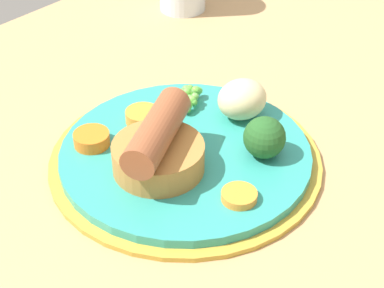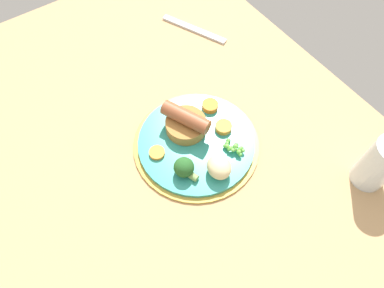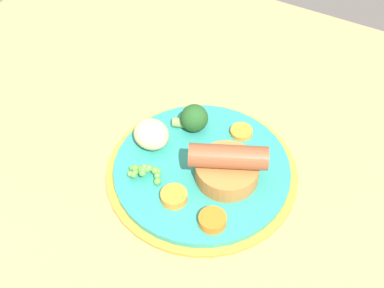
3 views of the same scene
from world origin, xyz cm
name	(u,v)px [view 2 (image 2 of 3)]	position (x,y,z in cm)	size (l,w,h in cm)	color
dining_table	(175,143)	(0.00, 0.00, 1.50)	(110.00, 80.00, 3.00)	tan
dinner_plate	(196,143)	(-3.62, -2.85, 3.57)	(25.62, 25.62, 1.40)	#B79333
sausage_pudding	(186,122)	(0.07, -2.82, 6.68)	(10.30, 8.27, 5.67)	#AD7538
pea_pile	(234,148)	(-9.56, -7.68, 5.40)	(4.79, 3.04, 1.89)	#60B23F
broccoli_floret_near	(184,168)	(-7.99, 2.97, 6.29)	(5.09, 3.91, 3.91)	#235623
potato_chunk_2	(219,167)	(-11.57, -2.42, 6.37)	(4.49, 5.08, 3.93)	beige
carrot_slice_1	(157,153)	(-1.54, 5.13, 4.77)	(3.09, 3.09, 0.73)	orange
carrot_slice_2	(224,127)	(-4.32, -9.14, 5.00)	(3.40, 3.40, 1.20)	orange
carrot_slice_4	(210,106)	(1.54, -10.05, 5.04)	(3.41, 3.41, 1.27)	orange
fork	(194,29)	(24.36, -21.81, 3.30)	(18.00, 1.60, 0.60)	silver
drinking_glass	(379,164)	(-28.37, -25.50, 8.80)	(6.20, 6.20, 11.60)	silver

